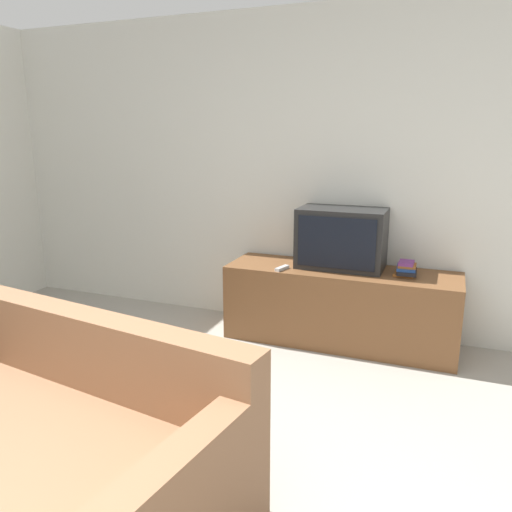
{
  "coord_description": "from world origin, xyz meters",
  "views": [
    {
      "loc": [
        1.02,
        -1.01,
        1.63
      ],
      "look_at": [
        -0.26,
        2.26,
        0.76
      ],
      "focal_mm": 35.0,
      "sensor_mm": 36.0,
      "label": 1
    }
  ],
  "objects_px": {
    "tv_stand": "(340,306)",
    "book_stack": "(406,269)",
    "couch": "(23,440)",
    "remote_on_stand": "(282,268)",
    "television": "(342,238)"
  },
  "relations": [
    {
      "from": "book_stack",
      "to": "remote_on_stand",
      "type": "xyz_separation_m",
      "value": [
        -0.91,
        -0.2,
        -0.03
      ]
    },
    {
      "from": "tv_stand",
      "to": "couch",
      "type": "bearing_deg",
      "value": -113.3
    },
    {
      "from": "book_stack",
      "to": "couch",
      "type": "bearing_deg",
      "value": -122.47
    },
    {
      "from": "television",
      "to": "remote_on_stand",
      "type": "bearing_deg",
      "value": -149.15
    },
    {
      "from": "television",
      "to": "couch",
      "type": "relative_size",
      "value": 0.3
    },
    {
      "from": "couch",
      "to": "tv_stand",
      "type": "bearing_deg",
      "value": 74.97
    },
    {
      "from": "tv_stand",
      "to": "remote_on_stand",
      "type": "relative_size",
      "value": 11.72
    },
    {
      "from": "remote_on_stand",
      "to": "television",
      "type": "bearing_deg",
      "value": 30.85
    },
    {
      "from": "tv_stand",
      "to": "book_stack",
      "type": "height_order",
      "value": "book_stack"
    },
    {
      "from": "television",
      "to": "couch",
      "type": "bearing_deg",
      "value": -112.19
    },
    {
      "from": "tv_stand",
      "to": "book_stack",
      "type": "xyz_separation_m",
      "value": [
        0.48,
        0.03,
        0.35
      ]
    },
    {
      "from": "tv_stand",
      "to": "remote_on_stand",
      "type": "bearing_deg",
      "value": -158.02
    },
    {
      "from": "tv_stand",
      "to": "book_stack",
      "type": "distance_m",
      "value": 0.59
    },
    {
      "from": "television",
      "to": "book_stack",
      "type": "bearing_deg",
      "value": -4.72
    },
    {
      "from": "couch",
      "to": "book_stack",
      "type": "bearing_deg",
      "value": 65.8
    }
  ]
}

